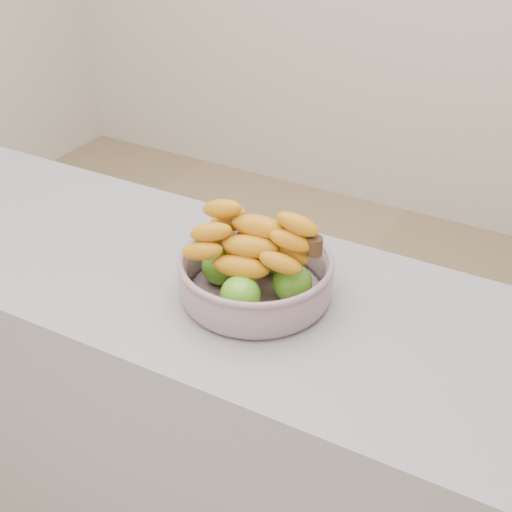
% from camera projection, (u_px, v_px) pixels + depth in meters
% --- Properties ---
extents(ground, '(4.00, 4.00, 0.00)m').
position_uv_depth(ground, '(194.00, 485.00, 2.21)').
color(ground, '#9A805E').
rests_on(ground, ground).
extents(counter, '(2.00, 0.60, 0.90)m').
position_uv_depth(counter, '(161.00, 403.00, 1.87)').
color(counter, gray).
rests_on(counter, ground).
extents(fruit_bowl, '(0.33, 0.33, 0.20)m').
position_uv_depth(fruit_bowl, '(256.00, 271.00, 1.48)').
color(fruit_bowl, '#9DAEBC').
rests_on(fruit_bowl, counter).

